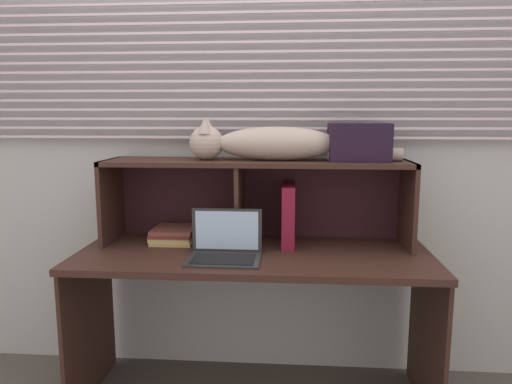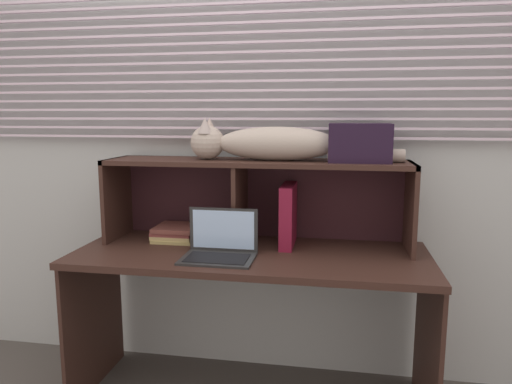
# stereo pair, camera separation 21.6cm
# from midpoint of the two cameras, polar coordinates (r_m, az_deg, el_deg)

# --- Properties ---
(back_panel_with_blinds) EXTENTS (4.40, 0.08, 2.50)m
(back_panel_with_blinds) POSITION_cam_midpoint_polar(r_m,az_deg,el_deg) (2.41, -2.22, 7.46)
(back_panel_with_blinds) COLOR #B6BCB9
(back_panel_with_blinds) RESTS_ON ground
(desk) EXTENTS (1.59, 0.62, 0.73)m
(desk) POSITION_cam_midpoint_polar(r_m,az_deg,el_deg) (2.19, -3.16, -10.57)
(desk) COLOR #39221B
(desk) RESTS_ON ground
(hutch_shelf_unit) EXTENTS (1.43, 0.31, 0.40)m
(hutch_shelf_unit) POSITION_cam_midpoint_polar(r_m,az_deg,el_deg) (2.26, -2.88, 0.98)
(hutch_shelf_unit) COLOR #39221B
(hutch_shelf_unit) RESTS_ON desk
(cat) EXTENTS (0.98, 0.17, 0.20)m
(cat) POSITION_cam_midpoint_polar(r_m,az_deg,el_deg) (2.20, -1.62, 5.87)
(cat) COLOR #B5A698
(cat) RESTS_ON hutch_shelf_unit
(laptop) EXTENTS (0.31, 0.22, 0.20)m
(laptop) POSITION_cam_midpoint_polar(r_m,az_deg,el_deg) (2.06, -6.80, -6.84)
(laptop) COLOR #292929
(laptop) RESTS_ON desk
(binder_upright) EXTENTS (0.06, 0.26, 0.29)m
(binder_upright) POSITION_cam_midpoint_polar(r_m,az_deg,el_deg) (2.24, 1.18, -2.74)
(binder_upright) COLOR maroon
(binder_upright) RESTS_ON desk
(book_stack) EXTENTS (0.21, 0.21, 0.07)m
(book_stack) POSITION_cam_midpoint_polar(r_m,az_deg,el_deg) (2.36, -12.48, -5.06)
(book_stack) COLOR tan
(book_stack) RESTS_ON desk
(storage_box) EXTENTS (0.27, 0.19, 0.17)m
(storage_box) POSITION_cam_midpoint_polar(r_m,az_deg,el_deg) (2.20, 9.55, 5.94)
(storage_box) COLOR black
(storage_box) RESTS_ON hutch_shelf_unit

